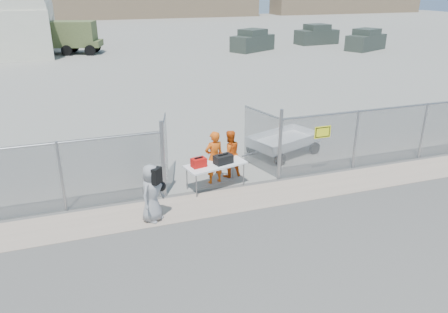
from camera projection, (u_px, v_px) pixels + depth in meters
name	position (u px, v px, depth m)	size (l,w,h in m)	color
ground	(246.00, 215.00, 12.82)	(160.00, 160.00, 0.00)	#3E3D3D
tarmac_inside	(110.00, 43.00, 49.72)	(160.00, 80.00, 0.01)	gray
dirt_strip	(234.00, 200.00, 13.70)	(44.00, 1.60, 0.01)	tan
chain_link_fence	(224.00, 156.00, 14.17)	(40.00, 0.20, 2.20)	gray
quonset_hangar	(6.00, 8.00, 43.47)	(9.00, 18.00, 8.00)	beige
folding_table	(216.00, 176.00, 14.41)	(2.00, 0.83, 0.85)	white
orange_bag	(199.00, 163.00, 13.97)	(0.46, 0.31, 0.29)	red
black_duffel	(223.00, 159.00, 14.23)	(0.60, 0.35, 0.29)	black
security_worker_left	(214.00, 158.00, 14.58)	(0.67, 0.44, 1.84)	#E0550F
security_worker_right	(229.00, 154.00, 15.11)	(0.82, 0.64, 1.69)	#E0550F
visitor	(152.00, 193.00, 12.26)	(0.84, 0.55, 1.71)	gray
utility_trailer	(283.00, 144.00, 17.25)	(3.56, 1.83, 0.86)	white
military_truck	(67.00, 38.00, 41.28)	(6.31, 2.33, 3.01)	#556235
parked_vehicle_near	(253.00, 40.00, 43.23)	(4.57, 2.07, 2.07)	#353E36
parked_vehicle_mid	(317.00, 34.00, 48.07)	(4.61, 2.09, 2.09)	#353E36
parked_vehicle_far	(366.00, 40.00, 43.81)	(4.53, 2.05, 2.05)	#353E36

